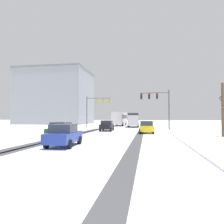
% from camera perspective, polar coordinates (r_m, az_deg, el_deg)
% --- Properties ---
extents(wheel_track_left_lane, '(0.87, 36.04, 0.01)m').
position_cam_1_polar(wheel_track_left_lane, '(21.95, -12.84, -6.93)').
color(wheel_track_left_lane, '#4C4C51').
rests_on(wheel_track_left_lane, ground).
extents(wheel_track_right_lane, '(0.88, 36.04, 0.01)m').
position_cam_1_polar(wheel_track_right_lane, '(20.36, 6.95, -7.39)').
color(wheel_track_right_lane, '#4C4C51').
rests_on(wheel_track_right_lane, ground).
extents(wheel_track_center, '(1.09, 36.04, 0.01)m').
position_cam_1_polar(wheel_track_center, '(22.21, -14.46, -6.86)').
color(wheel_track_center, '#4C4C51').
rests_on(wheel_track_center, ground).
extents(sidewalk_kerb_right, '(4.00, 36.04, 0.12)m').
position_cam_1_polar(sidewalk_kerb_right, '(19.35, 24.31, -7.42)').
color(sidewalk_kerb_right, white).
rests_on(sidewalk_kerb_right, ground).
extents(traffic_signal_far_left, '(5.11, 0.64, 6.50)m').
position_cam_1_polar(traffic_signal_far_left, '(44.07, -4.27, 2.01)').
color(traffic_signal_far_left, '#47474C').
rests_on(traffic_signal_far_left, ground).
extents(traffic_signal_near_right, '(4.71, 0.58, 6.50)m').
position_cam_1_polar(traffic_signal_near_right, '(34.88, 12.13, 2.92)').
color(traffic_signal_near_right, '#47474C').
rests_on(traffic_signal_near_right, ground).
extents(car_black_lead, '(1.91, 4.14, 1.62)m').
position_cam_1_polar(car_black_lead, '(32.71, -1.41, -3.72)').
color(car_black_lead, black).
rests_on(car_black_lead, ground).
extents(car_yellow_cab_second, '(1.99, 4.18, 1.62)m').
position_cam_1_polar(car_yellow_cab_second, '(28.38, 9.29, -4.05)').
color(car_yellow_cab_second, yellow).
rests_on(car_yellow_cab_second, ground).
extents(car_dark_green_third, '(1.89, 4.13, 1.62)m').
position_cam_1_polar(car_dark_green_third, '(22.20, -13.55, -4.76)').
color(car_dark_green_third, '#194C2D').
rests_on(car_dark_green_third, ground).
extents(car_blue_fourth, '(2.00, 4.18, 1.62)m').
position_cam_1_polar(car_blue_fourth, '(15.90, -12.87, -6.11)').
color(car_blue_fourth, '#233899').
rests_on(car_blue_fourth, ground).
extents(bus_oncoming, '(2.72, 11.01, 3.38)m').
position_cam_1_polar(bus_oncoming, '(53.31, 2.10, -1.57)').
color(bus_oncoming, silver).
rests_on(bus_oncoming, ground).
extents(box_truck_delivery, '(2.56, 7.49, 3.02)m').
position_cam_1_polar(box_truck_delivery, '(45.87, 5.79, -2.03)').
color(box_truck_delivery, '#B7BABF').
rests_on(box_truck_delivery, ground).
extents(bare_tree_sidewalk_mid, '(1.03, 1.34, 5.88)m').
position_cam_1_polar(bare_tree_sidewalk_mid, '(25.92, 27.87, 0.78)').
color(bare_tree_sidewalk_mid, brown).
rests_on(bare_tree_sidewalk_mid, ground).
extents(office_building_far_left_block, '(21.19, 17.24, 17.18)m').
position_cam_1_polar(office_building_far_left_block, '(70.76, -14.88, 3.87)').
color(office_building_far_left_block, '#9399A3').
rests_on(office_building_far_left_block, ground).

